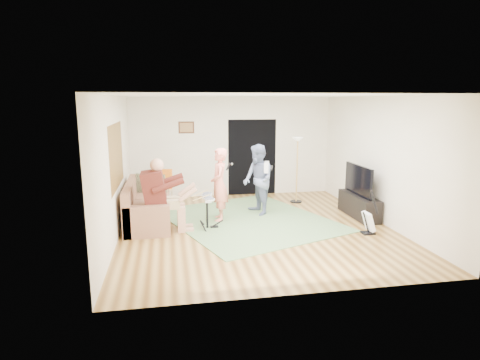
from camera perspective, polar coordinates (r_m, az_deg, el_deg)
name	(u,v)px	position (r m, az deg, el deg)	size (l,w,h in m)	color
floor	(256,227)	(8.45, 2.23, -6.73)	(6.00, 6.00, 0.00)	brown
walls	(256,164)	(8.14, 2.30, 2.35)	(5.50, 6.00, 2.70)	silver
ceiling	(257,96)	(8.04, 2.38, 11.90)	(6.00, 6.00, 0.00)	white
window_blinds	(116,156)	(8.18, -17.17, 3.32)	(2.05, 2.05, 0.00)	brown
doorway	(252,157)	(11.19, 1.73, 3.24)	(2.10, 2.10, 0.00)	black
picture_frame	(186,127)	(10.87, -7.64, 7.42)	(0.42, 0.03, 0.32)	#3F2314
area_rug	(249,220)	(8.94, 1.22, -5.66)	(3.12, 3.68, 0.02)	#597D4C
sofa	(144,209)	(8.93, -13.44, -4.08)	(0.90, 2.20, 0.89)	#8B5F45
drummer	(165,203)	(8.21, -10.67, -3.24)	(0.97, 0.54, 1.49)	#561F18
drum_kit	(207,214)	(8.31, -4.69, -4.83)	(0.39, 0.69, 0.71)	black
singer	(219,185)	(8.76, -2.97, -0.67)	(0.58, 0.38, 1.60)	#FF836E
microphone	(228,167)	(8.71, -1.69, 1.93)	(0.06, 0.06, 0.24)	black
guitarist	(258,180)	(9.22, 2.56, 0.02)	(0.79, 0.62, 1.63)	slate
guitar_held	(267,167)	(9.21, 3.79, 1.85)	(0.12, 0.60, 0.26)	white
guitar_spare	(369,221)	(8.37, 17.87, -5.63)	(0.32, 0.29, 0.89)	black
torchiere_lamp	(297,158)	(10.37, 8.15, 3.10)	(0.30, 0.30, 1.69)	black
dining_chair	(164,194)	(10.13, -10.81, -1.94)	(0.47, 0.49, 0.93)	tan
tv_cabinet	(359,206)	(9.55, 16.56, -3.52)	(0.40, 1.40, 0.50)	black
television	(358,180)	(9.40, 16.50, 0.00)	(0.06, 1.21, 0.67)	black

